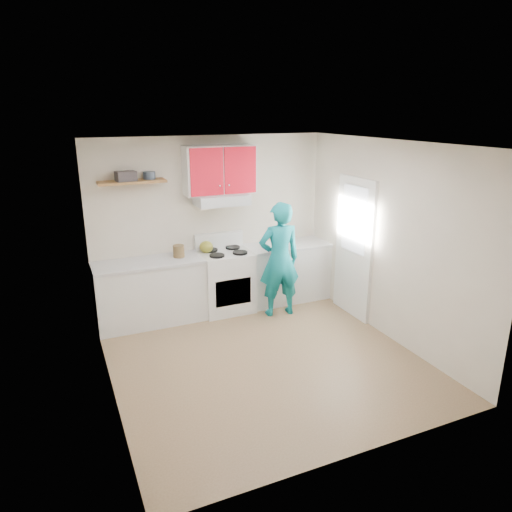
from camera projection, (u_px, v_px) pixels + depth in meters
name	position (u px, v px, depth m)	size (l,w,h in m)	color
floor	(263.00, 358.00, 5.84)	(3.80, 3.80, 0.00)	brown
ceiling	(264.00, 143.00, 5.07)	(3.60, 3.80, 0.04)	white
back_wall	(211.00, 223.00, 7.12)	(3.60, 0.04, 2.60)	beige
front_wall	(361.00, 323.00, 3.80)	(3.60, 0.04, 2.60)	beige
left_wall	(102.00, 280.00, 4.76)	(0.04, 3.80, 2.60)	beige
right_wall	(388.00, 241.00, 6.15)	(0.04, 3.80, 2.60)	beige
door	(354.00, 248.00, 6.83)	(0.05, 0.85, 2.05)	white
door_glass	(354.00, 220.00, 6.70)	(0.01, 0.55, 0.95)	white
counter_left	(150.00, 293.00, 6.71)	(1.52, 0.60, 0.90)	silver
counter_right	(286.00, 272.00, 7.55)	(1.32, 0.60, 0.90)	silver
stove	(226.00, 281.00, 7.12)	(0.76, 0.65, 0.92)	white
range_hood	(222.00, 200.00, 6.84)	(0.76, 0.44, 0.15)	silver
upper_cabinets	(220.00, 170.00, 6.77)	(1.02, 0.33, 0.70)	red
shelf	(132.00, 182.00, 6.33)	(0.90, 0.30, 0.04)	brown
books	(126.00, 176.00, 6.24)	(0.26, 0.18, 0.13)	#373032
tin	(149.00, 175.00, 6.43)	(0.17, 0.17, 0.10)	#333D4C
kettle	(206.00, 247.00, 6.95)	(0.20, 0.20, 0.17)	olive
crock	(179.00, 252.00, 6.74)	(0.16, 0.16, 0.20)	brown
cutting_board	(281.00, 247.00, 7.29)	(0.31, 0.23, 0.02)	olive
silicone_mat	(306.00, 242.00, 7.60)	(0.32, 0.26, 0.01)	#AF121F
person	(279.00, 260.00, 6.86)	(0.62, 0.41, 1.71)	#0E7881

